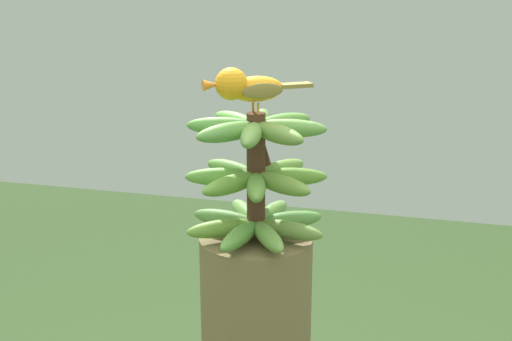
% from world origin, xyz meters
% --- Properties ---
extents(banana_bunch, '(0.29, 0.29, 0.26)m').
position_xyz_m(banana_bunch, '(-0.00, -0.00, 1.51)').
color(banana_bunch, '#4C2D1E').
rests_on(banana_bunch, banana_tree).
extents(perched_bird, '(0.20, 0.14, 0.09)m').
position_xyz_m(perched_bird, '(0.02, 0.01, 1.69)').
color(perched_bird, '#C68933').
rests_on(perched_bird, banana_bunch).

